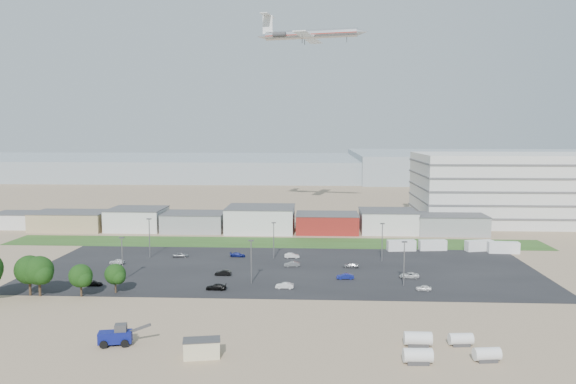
# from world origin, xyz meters

# --- Properties ---
(ground) EXTENTS (700.00, 700.00, 0.00)m
(ground) POSITION_xyz_m (0.00, 0.00, 0.00)
(ground) COLOR #826A52
(ground) RESTS_ON ground
(parking_lot) EXTENTS (120.00, 50.00, 0.01)m
(parking_lot) POSITION_xyz_m (5.00, 20.00, 0.01)
(parking_lot) COLOR black
(parking_lot) RESTS_ON ground
(grass_strip) EXTENTS (160.00, 16.00, 0.02)m
(grass_strip) POSITION_xyz_m (0.00, 52.00, 0.01)
(grass_strip) COLOR #2B471A
(grass_strip) RESTS_ON ground
(hills_backdrop) EXTENTS (700.00, 200.00, 9.00)m
(hills_backdrop) POSITION_xyz_m (40.00, 315.00, 4.50)
(hills_backdrop) COLOR gray
(hills_backdrop) RESTS_ON ground
(building_row) EXTENTS (170.00, 20.00, 8.00)m
(building_row) POSITION_xyz_m (-17.00, 71.00, 4.00)
(building_row) COLOR silver
(building_row) RESTS_ON ground
(parking_garage) EXTENTS (80.00, 40.00, 25.00)m
(parking_garage) POSITION_xyz_m (90.00, 95.00, 12.50)
(parking_garage) COLOR silver
(parking_garage) RESTS_ON ground
(portable_shed) EXTENTS (5.86, 3.78, 2.74)m
(portable_shed) POSITION_xyz_m (-4.15, -33.98, 1.37)
(portable_shed) COLOR beige
(portable_shed) RESTS_ON ground
(telehandler) EXTENTS (8.40, 4.24, 3.34)m
(telehandler) POSITION_xyz_m (-18.48, -30.07, 1.67)
(telehandler) COLOR navy
(telehandler) RESTS_ON ground
(storage_tank_nw) EXTENTS (4.23, 2.15, 2.52)m
(storage_tank_nw) POSITION_xyz_m (28.22, -28.06, 1.26)
(storage_tank_nw) COLOR silver
(storage_tank_nw) RESTS_ON ground
(storage_tank_ne) EXTENTS (3.77, 2.15, 2.17)m
(storage_tank_ne) POSITION_xyz_m (34.88, -27.47, 1.09)
(storage_tank_ne) COLOR silver
(storage_tank_ne) RESTS_ON ground
(storage_tank_sw) EXTENTS (4.19, 2.21, 2.47)m
(storage_tank_sw) POSITION_xyz_m (27.03, -34.64, 1.24)
(storage_tank_sw) COLOR silver
(storage_tank_sw) RESTS_ON ground
(storage_tank_se) EXTENTS (3.98, 2.37, 2.25)m
(storage_tank_se) POSITION_xyz_m (37.11, -33.35, 1.13)
(storage_tank_se) COLOR silver
(storage_tank_se) RESTS_ON ground
(box_trailer_a) EXTENTS (8.05, 3.37, 2.93)m
(box_trailer_a) POSITION_xyz_m (36.13, 42.38, 1.46)
(box_trailer_a) COLOR silver
(box_trailer_a) RESTS_ON ground
(box_trailer_b) EXTENTS (7.76, 3.16, 2.83)m
(box_trailer_b) POSITION_xyz_m (44.97, 43.47, 1.42)
(box_trailer_b) COLOR silver
(box_trailer_b) RESTS_ON ground
(box_trailer_c) EXTENTS (8.07, 4.21, 2.89)m
(box_trailer_c) POSITION_xyz_m (57.72, 43.32, 1.45)
(box_trailer_c) COLOR silver
(box_trailer_c) RESTS_ON ground
(box_trailer_d) EXTENTS (8.26, 3.04, 3.04)m
(box_trailer_d) POSITION_xyz_m (63.50, 40.71, 1.52)
(box_trailer_d) COLOR silver
(box_trailer_d) RESTS_ON ground
(tree_left) EXTENTS (6.17, 6.17, 9.26)m
(tree_left) POSITION_xyz_m (-45.22, -4.64, 4.63)
(tree_left) COLOR black
(tree_left) RESTS_ON ground
(tree_mid) EXTENTS (6.16, 6.16, 9.24)m
(tree_mid) POSITION_xyz_m (-42.98, -5.08, 4.62)
(tree_mid) COLOR black
(tree_mid) RESTS_ON ground
(tree_right) EXTENTS (4.98, 4.98, 7.47)m
(tree_right) POSITION_xyz_m (-34.54, -5.00, 3.74)
(tree_right) COLOR black
(tree_right) RESTS_ON ground
(tree_near) EXTENTS (4.57, 4.57, 6.86)m
(tree_near) POSITION_xyz_m (-28.59, -2.04, 3.43)
(tree_near) COLOR black
(tree_near) RESTS_ON ground
(lightpole_front_l) EXTENTS (1.14, 0.48, 9.71)m
(lightpole_front_l) POSITION_xyz_m (-30.48, 7.66, 4.86)
(lightpole_front_l) COLOR slate
(lightpole_front_l) RESTS_ON ground
(lightpole_front_m) EXTENTS (1.12, 0.47, 9.54)m
(lightpole_front_m) POSITION_xyz_m (-1.61, 6.65, 4.77)
(lightpole_front_m) COLOR slate
(lightpole_front_m) RESTS_ON ground
(lightpole_front_r) EXTENTS (1.14, 0.47, 9.67)m
(lightpole_front_r) POSITION_xyz_m (31.29, 6.28, 4.84)
(lightpole_front_r) COLOR slate
(lightpole_front_r) RESTS_ON ground
(lightpole_back_l) EXTENTS (1.22, 0.51, 10.34)m
(lightpole_back_l) POSITION_xyz_m (-31.22, 30.46, 5.17)
(lightpole_back_l) COLOR slate
(lightpole_back_l) RESTS_ON ground
(lightpole_back_m) EXTENTS (1.12, 0.47, 9.53)m
(lightpole_back_m) POSITION_xyz_m (1.44, 30.87, 4.77)
(lightpole_back_m) COLOR slate
(lightpole_back_m) RESTS_ON ground
(lightpole_back_r) EXTENTS (1.16, 0.48, 9.86)m
(lightpole_back_r) POSITION_xyz_m (29.23, 28.93, 4.93)
(lightpole_back_r) COLOR slate
(lightpole_back_r) RESTS_ON ground
(airliner) EXTENTS (48.81, 38.23, 12.85)m
(airliner) POSITION_xyz_m (10.02, 107.37, 70.00)
(airliner) COLOR silver
(parked_car_0) EXTENTS (4.48, 2.25, 1.22)m
(parked_car_0) POSITION_xyz_m (33.54, 12.84, 0.61)
(parked_car_0) COLOR silver
(parked_car_0) RESTS_ON ground
(parked_car_1) EXTENTS (3.98, 1.61, 1.28)m
(parked_car_1) POSITION_xyz_m (19.02, 11.15, 0.64)
(parked_car_1) COLOR navy
(parked_car_1) RESTS_ON ground
(parked_car_2) EXTENTS (3.32, 1.60, 1.09)m
(parked_car_2) POSITION_xyz_m (34.89, 2.92, 0.55)
(parked_car_2) COLOR silver
(parked_car_2) RESTS_ON ground
(parked_car_3) EXTENTS (4.45, 2.06, 1.26)m
(parked_car_3) POSITION_xyz_m (-8.37, 1.12, 0.63)
(parked_car_3) COLOR black
(parked_car_3) RESTS_ON ground
(parked_car_4) EXTENTS (3.76, 1.32, 1.24)m
(parked_car_4) POSITION_xyz_m (-8.87, 12.88, 0.62)
(parked_car_4) COLOR black
(parked_car_4) RESTS_ON ground
(parked_car_5) EXTENTS (3.88, 1.78, 1.29)m
(parked_car_5) POSITION_xyz_m (-37.18, 22.55, 0.64)
(parked_car_5) COLOR silver
(parked_car_5) RESTS_ON ground
(parked_car_6) EXTENTS (4.12, 1.92, 1.16)m
(parked_car_6) POSITION_xyz_m (-8.23, 32.31, 0.58)
(parked_car_6) COLOR navy
(parked_car_6) RESTS_ON ground
(parked_car_7) EXTENTS (3.93, 1.77, 1.25)m
(parked_car_7) POSITION_xyz_m (6.58, 22.20, 0.63)
(parked_car_7) COLOR #595B5E
(parked_car_7) RESTS_ON ground
(parked_car_9) EXTENTS (4.27, 2.38, 1.13)m
(parked_car_9) POSITION_xyz_m (-23.18, 31.09, 0.56)
(parked_car_9) COLOR #A5A5AA
(parked_car_9) RESTS_ON ground
(parked_car_10) EXTENTS (3.95, 1.84, 1.12)m
(parked_car_10) POSITION_xyz_m (-35.22, 2.88, 0.56)
(parked_car_10) COLOR black
(parked_car_10) RESTS_ON ground
(parked_car_11) EXTENTS (3.92, 1.51, 1.27)m
(parked_car_11) POSITION_xyz_m (6.16, 31.78, 0.64)
(parked_car_11) COLOR silver
(parked_car_11) RESTS_ON ground
(parked_car_12) EXTENTS (3.95, 2.03, 1.10)m
(parked_car_12) POSITION_xyz_m (20.89, 21.93, 0.55)
(parked_car_12) COLOR #A5A5AA
(parked_car_12) RESTS_ON ground
(parked_car_13) EXTENTS (3.87, 1.47, 1.26)m
(parked_car_13) POSITION_xyz_m (5.88, 2.90, 0.63)
(parked_car_13) COLOR silver
(parked_car_13) RESTS_ON ground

